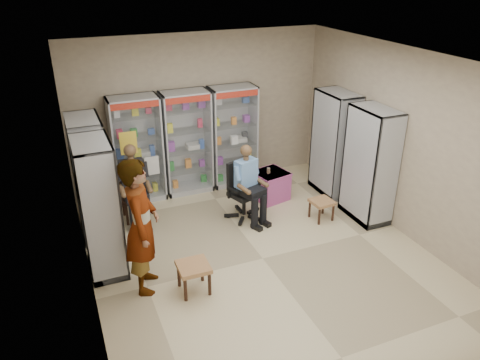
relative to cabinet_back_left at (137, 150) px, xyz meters
name	(u,v)px	position (x,y,z in m)	size (l,w,h in m)	color
floor	(263,259)	(1.30, -2.73, -1.00)	(6.00, 6.00, 0.00)	#C9B88B
room_shell	(266,138)	(1.30, -2.73, 0.97)	(5.02, 6.02, 3.01)	tan
cabinet_back_left	(137,150)	(0.00, 0.00, 0.00)	(0.90, 0.50, 2.00)	#B7BABF
cabinet_back_mid	(187,143)	(0.95, 0.00, 0.00)	(0.90, 0.50, 2.00)	#A1A4A8
cabinet_back_right	(233,136)	(1.90, 0.00, 0.00)	(0.90, 0.50, 2.00)	silver
cabinet_right_far	(334,144)	(3.53, -1.13, 0.00)	(0.50, 0.90, 2.00)	silver
cabinet_right_near	(370,165)	(3.53, -2.23, 0.00)	(0.50, 0.90, 2.00)	#9EA0A5
cabinet_left_far	(91,178)	(-0.93, -0.93, 0.00)	(0.50, 0.90, 2.00)	silver
cabinet_left_near	(100,208)	(-0.93, -2.03, 0.00)	(0.50, 0.90, 2.00)	silver
wooden_chair	(134,194)	(-0.25, -0.73, -0.53)	(0.42, 0.42, 0.94)	black
seated_customer	(133,185)	(-0.25, -0.78, -0.33)	(0.44, 0.60, 1.34)	black
office_chair	(244,191)	(1.54, -1.43, -0.49)	(0.56, 0.56, 1.03)	black
seated_shopkeeper	(245,185)	(1.54, -1.48, -0.35)	(0.43, 0.60, 1.31)	#6CAAD7
pink_trunk	(270,185)	(2.28, -0.96, -0.72)	(0.57, 0.55, 0.55)	#A14089
tea_glass	(269,171)	(2.23, -0.98, -0.40)	(0.07, 0.07, 0.10)	#632908
woven_stool_a	(321,210)	(2.77, -2.01, -0.82)	(0.37, 0.37, 0.37)	#A78546
woven_stool_b	(194,278)	(0.10, -3.05, -0.79)	(0.42, 0.42, 0.42)	#9F7043
standing_man	(142,226)	(-0.48, -2.70, -0.03)	(0.71, 0.46, 1.94)	gray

